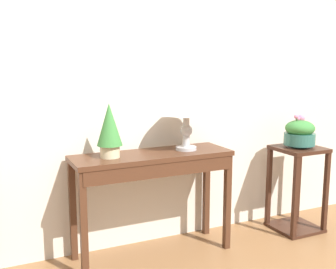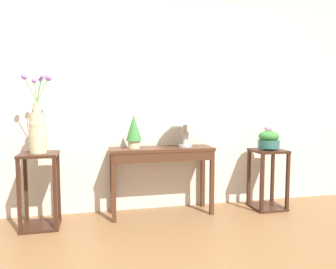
% 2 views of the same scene
% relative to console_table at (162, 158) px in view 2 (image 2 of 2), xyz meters
% --- Properties ---
extents(ground_plane, '(12.00, 12.00, 0.01)m').
position_rel_console_table_xyz_m(ground_plane, '(-0.10, -1.16, -0.66)').
color(ground_plane, brown).
extents(back_wall_with_art, '(9.00, 0.10, 2.80)m').
position_rel_console_table_xyz_m(back_wall_with_art, '(-0.10, 0.30, 0.74)').
color(back_wall_with_art, beige).
rests_on(back_wall_with_art, ground).
extents(console_table, '(1.17, 0.38, 0.78)m').
position_rel_console_table_xyz_m(console_table, '(0.00, 0.00, 0.00)').
color(console_table, '#472819').
rests_on(console_table, ground).
extents(table_lamp, '(0.38, 0.38, 0.49)m').
position_rel_console_table_xyz_m(table_lamp, '(0.28, 0.02, 0.48)').
color(table_lamp, '#B7B7BC').
rests_on(table_lamp, console_table).
extents(potted_plant_on_console, '(0.18, 0.18, 0.38)m').
position_rel_console_table_xyz_m(potted_plant_on_console, '(-0.32, 0.02, 0.32)').
color(potted_plant_on_console, beige).
rests_on(potted_plant_on_console, console_table).
extents(pedestal_stand_left, '(0.38, 0.38, 0.77)m').
position_rel_console_table_xyz_m(pedestal_stand_left, '(-1.30, -0.10, -0.27)').
color(pedestal_stand_left, '#381E14').
rests_on(pedestal_stand_left, ground).
extents(flower_vase_tall_left, '(0.28, 0.18, 0.79)m').
position_rel_console_table_xyz_m(flower_vase_tall_left, '(-1.30, -0.10, 0.38)').
color(flower_vase_tall_left, beige).
rests_on(flower_vase_tall_left, pedestal_stand_left).
extents(pedestal_stand_right, '(0.38, 0.38, 0.73)m').
position_rel_console_table_xyz_m(pedestal_stand_right, '(1.30, -0.07, -0.29)').
color(pedestal_stand_right, '#381E14').
rests_on(pedestal_stand_right, ground).
extents(planter_bowl_wide_right, '(0.26, 0.26, 0.28)m').
position_rel_console_table_xyz_m(planter_bowl_wide_right, '(1.30, -0.07, 0.19)').
color(planter_bowl_wide_right, '#2D665B').
rests_on(planter_bowl_wide_right, pedestal_stand_right).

